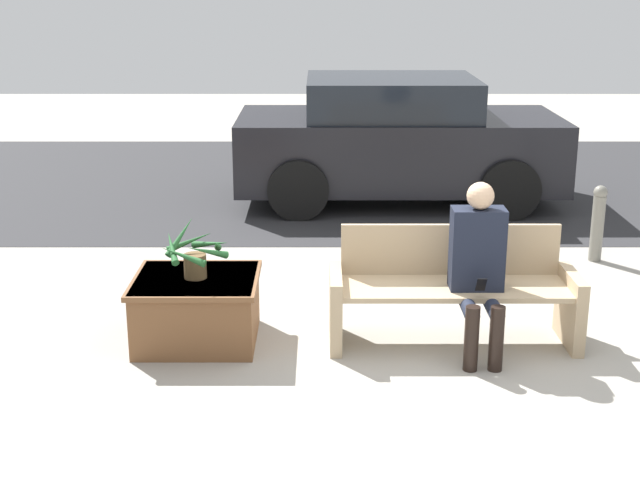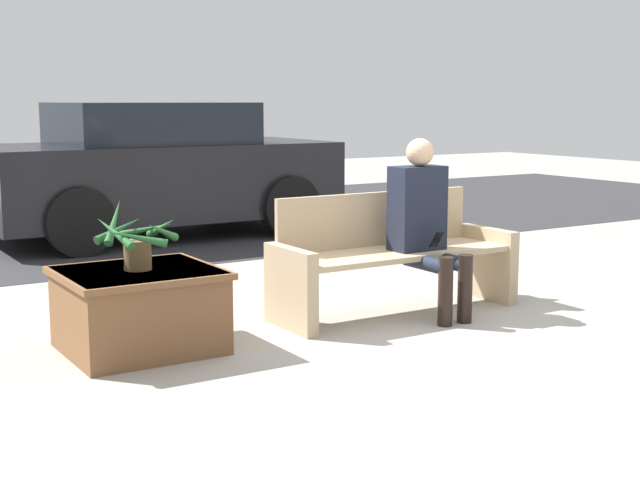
{
  "view_description": "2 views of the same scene",
  "coord_description": "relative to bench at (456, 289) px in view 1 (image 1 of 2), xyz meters",
  "views": [
    {
      "loc": [
        -0.97,
        -5.92,
        2.73
      ],
      "look_at": [
        -0.99,
        0.52,
        0.79
      ],
      "focal_mm": 50.0,
      "sensor_mm": 36.0,
      "label": 1
    },
    {
      "loc": [
        -3.8,
        -4.75,
        1.55
      ],
      "look_at": [
        -0.55,
        0.49,
        0.58
      ],
      "focal_mm": 50.0,
      "sensor_mm": 36.0,
      "label": 2
    }
  ],
  "objects": [
    {
      "name": "planter_box",
      "position": [
        -1.95,
        -0.01,
        -0.14
      ],
      "size": [
        0.95,
        0.87,
        0.51
      ],
      "color": "brown",
      "rests_on": "ground_plane"
    },
    {
      "name": "parked_car",
      "position": [
        -0.07,
        4.4,
        0.35
      ],
      "size": [
        3.89,
        1.98,
        1.52
      ],
      "color": "black",
      "rests_on": "ground_plane"
    },
    {
      "name": "road_surface",
      "position": [
        -0.04,
        5.42,
        -0.41
      ],
      "size": [
        20.0,
        6.0,
        0.01
      ],
      "primitive_type": "cube",
      "color": "#2D2D30",
      "rests_on": "ground_plane"
    },
    {
      "name": "person_seated",
      "position": [
        0.15,
        -0.19,
        0.28
      ],
      "size": [
        0.39,
        0.61,
        1.28
      ],
      "color": "black",
      "rests_on": "ground_plane"
    },
    {
      "name": "potted_plant",
      "position": [
        -1.95,
        -0.01,
        0.29
      ],
      "size": [
        0.51,
        0.54,
        0.44
      ],
      "color": "brown",
      "rests_on": "planter_box"
    },
    {
      "name": "bench",
      "position": [
        0.0,
        0.0,
        0.0
      ],
      "size": [
        1.87,
        0.59,
        0.87
      ],
      "color": "tan",
      "rests_on": "ground_plane"
    },
    {
      "name": "ground_plane",
      "position": [
        -0.04,
        -0.46,
        -0.41
      ],
      "size": [
        30.0,
        30.0,
        0.0
      ],
      "primitive_type": "plane",
      "color": "#9E998E"
    },
    {
      "name": "bollard_post",
      "position": [
        1.7,
        1.98,
        -0.01
      ],
      "size": [
        0.14,
        0.14,
        0.76
      ],
      "color": "slate",
      "rests_on": "ground_plane"
    }
  ]
}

